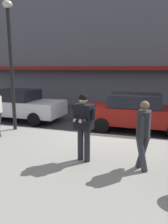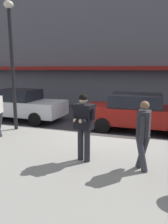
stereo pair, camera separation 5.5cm
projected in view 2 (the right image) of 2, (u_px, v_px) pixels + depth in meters
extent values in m
plane|color=#333338|center=(105.00, 136.00, 8.47)|extent=(80.00, 80.00, 0.00)
cube|color=#99968E|center=(118.00, 169.00, 5.50)|extent=(32.00, 5.30, 0.14)
cube|color=silver|center=(131.00, 138.00, 8.21)|extent=(28.00, 0.12, 0.01)
cube|color=slate|center=(148.00, 29.00, 15.06)|extent=(28.00, 4.00, 10.53)
cube|color=maroon|center=(144.00, 68.00, 13.39)|extent=(26.60, 0.70, 0.24)
cube|color=silver|center=(21.00, 107.00, 11.04)|extent=(4.56, 1.98, 0.70)
cube|color=black|center=(17.00, 95.00, 10.98)|extent=(2.13, 1.71, 0.52)
cylinder|color=black|center=(53.00, 112.00, 11.42)|extent=(0.65, 0.24, 0.64)
cylinder|color=black|center=(35.00, 119.00, 9.84)|extent=(0.65, 0.24, 0.64)
cylinder|color=black|center=(10.00, 109.00, 12.37)|extent=(0.65, 0.24, 0.64)
cube|color=maroon|center=(140.00, 115.00, 9.10)|extent=(4.52, 1.87, 0.70)
cube|color=black|center=(136.00, 100.00, 9.03)|extent=(2.09, 1.66, 0.52)
cylinder|color=black|center=(110.00, 117.00, 10.38)|extent=(0.64, 0.23, 0.64)
cylinder|color=black|center=(102.00, 126.00, 8.78)|extent=(0.64, 0.23, 0.64)
cylinder|color=#23232B|center=(87.00, 146.00, 5.73)|extent=(0.16, 0.16, 0.88)
cylinder|color=#23232B|center=(81.00, 144.00, 5.83)|extent=(0.16, 0.16, 0.88)
cube|color=black|center=(84.00, 117.00, 5.63)|extent=(0.51, 0.39, 0.64)
cube|color=black|center=(84.00, 107.00, 5.58)|extent=(0.58, 0.45, 0.12)
cylinder|color=black|center=(93.00, 114.00, 5.48)|extent=(0.11, 0.11, 0.30)
cylinder|color=black|center=(86.00, 120.00, 5.43)|extent=(0.16, 0.31, 0.10)
sphere|color=beige|center=(80.00, 121.00, 5.35)|extent=(0.10, 0.10, 0.10)
cylinder|color=black|center=(75.00, 112.00, 5.75)|extent=(0.11, 0.11, 0.30)
cylinder|color=black|center=(76.00, 119.00, 5.58)|extent=(0.16, 0.31, 0.10)
sphere|color=beige|center=(75.00, 120.00, 5.43)|extent=(0.10, 0.10, 0.10)
cube|color=black|center=(77.00, 121.00, 5.35)|extent=(0.11, 0.15, 0.07)
sphere|color=beige|center=(83.00, 99.00, 5.52)|extent=(0.22, 0.22, 0.22)
sphere|color=black|center=(83.00, 98.00, 5.51)|extent=(0.23, 0.23, 0.23)
cylinder|color=silver|center=(0.00, 106.00, 8.07)|extent=(0.10, 0.10, 0.58)
cylinder|color=#33333D|center=(142.00, 154.00, 5.18)|extent=(0.34, 0.18, 0.87)
cylinder|color=#33333D|center=(143.00, 152.00, 5.34)|extent=(0.34, 0.18, 0.87)
cube|color=#2D2D33|center=(144.00, 123.00, 5.12)|extent=(0.31, 0.44, 0.60)
cylinder|color=#2D2D33|center=(142.00, 129.00, 4.91)|extent=(0.10, 0.10, 0.58)
cylinder|color=#2D2D33|center=(145.00, 124.00, 5.36)|extent=(0.10, 0.10, 0.58)
sphere|color=#8C6647|center=(145.00, 105.00, 5.04)|extent=(0.21, 0.21, 0.21)
cube|color=brown|center=(146.00, 129.00, 5.42)|extent=(0.14, 0.25, 0.32)
cylinder|color=black|center=(13.00, 72.00, 8.48)|extent=(0.14, 0.14, 4.60)
ellipsoid|color=silver|center=(9.00, 5.00, 8.01)|extent=(0.36, 0.36, 0.28)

